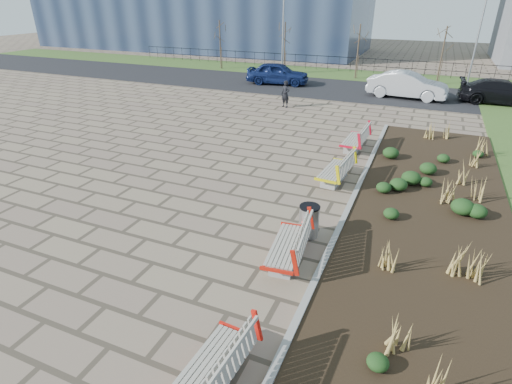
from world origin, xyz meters
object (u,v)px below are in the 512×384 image
at_px(car_silver, 407,85).
at_px(car_black, 502,92).
at_px(car_blue, 278,73).
at_px(bench_d, 355,138).
at_px(bench_c, 335,168).
at_px(litter_bin, 309,221).
at_px(pedestrian, 285,94).
at_px(lamp_east, 476,43).
at_px(bench_a, 206,368).
at_px(bench_b, 287,243).
at_px(lamp_west, 283,36).

height_order(car_silver, car_black, car_silver).
bearing_deg(car_blue, bench_d, -154.11).
height_order(bench_c, litter_bin, bench_c).
bearing_deg(car_silver, pedestrian, 134.73).
distance_m(bench_c, bench_d, 3.61).
relative_size(car_black, lamp_east, 0.81).
height_order(bench_a, car_silver, car_silver).
relative_size(bench_d, car_blue, 0.46).
relative_size(bench_a, litter_bin, 2.34).
xyz_separation_m(bench_b, litter_bin, (0.18, 1.33, -0.05)).
relative_size(bench_a, bench_d, 1.00).
distance_m(bench_d, lamp_west, 18.36).
relative_size(bench_b, car_blue, 0.46).
bearing_deg(car_silver, bench_c, -179.66).
height_order(bench_a, car_blue, car_blue).
distance_m(car_blue, car_silver, 9.19).
distance_m(litter_bin, car_blue, 20.85).
bearing_deg(car_black, litter_bin, 159.79).
relative_size(bench_a, lamp_east, 0.35).
xyz_separation_m(bench_b, pedestrian, (-5.12, 14.40, 0.27)).
bearing_deg(lamp_east, car_blue, -162.63).
relative_size(bench_a, bench_b, 1.00).
xyz_separation_m(litter_bin, pedestrian, (-5.30, 13.07, 0.32)).
xyz_separation_m(bench_d, car_black, (6.66, 11.48, 0.23)).
relative_size(lamp_west, lamp_east, 1.00).
xyz_separation_m(bench_d, litter_bin, (0.18, -7.45, -0.05)).
xyz_separation_m(car_silver, car_black, (5.40, 0.61, -0.10)).
distance_m(bench_a, lamp_west, 30.05).
distance_m(bench_b, litter_bin, 1.34).
bearing_deg(bench_d, bench_a, -87.55).
bearing_deg(lamp_west, litter_bin, -68.46).
height_order(bench_c, car_silver, car_silver).
bearing_deg(bench_c, car_silver, 89.98).
height_order(bench_a, lamp_east, lamp_east).
height_order(bench_b, bench_c, same).
bearing_deg(bench_b, lamp_east, 72.19).
bearing_deg(car_blue, bench_c, -160.78).
xyz_separation_m(bench_d, lamp_east, (5.00, 15.80, 2.54)).
bearing_deg(bench_a, car_silver, 90.94).
xyz_separation_m(lamp_west, lamp_east, (14.00, 0.00, 0.00)).
height_order(pedestrian, lamp_east, lamp_east).
relative_size(bench_b, bench_c, 1.00).
relative_size(bench_b, car_black, 0.43).
xyz_separation_m(bench_a, bench_b, (0.00, 3.98, 0.00)).
xyz_separation_m(bench_b, lamp_west, (-9.00, 24.58, 2.54)).
height_order(litter_bin, car_black, car_black).
xyz_separation_m(bench_b, car_silver, (1.26, 19.64, 0.33)).
bearing_deg(lamp_west, car_black, -15.42).
relative_size(bench_b, bench_d, 1.00).
relative_size(bench_a, car_silver, 0.43).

